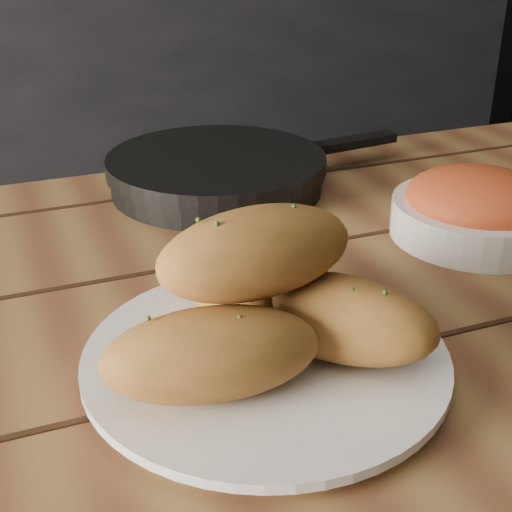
{
  "coord_description": "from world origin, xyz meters",
  "views": [
    {
      "loc": [
        0.04,
        -0.22,
        1.07
      ],
      "look_at": [
        0.22,
        0.22,
        0.84
      ],
      "focal_mm": 50.0,
      "sensor_mm": 36.0,
      "label": 1
    }
  ],
  "objects": [
    {
      "name": "bowl",
      "position": [
        0.52,
        0.35,
        0.78
      ],
      "size": [
        0.18,
        0.18,
        0.07
      ],
      "color": "white",
      "rests_on": "table"
    },
    {
      "name": "skillet",
      "position": [
        0.31,
        0.58,
        0.77
      ],
      "size": [
        0.41,
        0.27,
        0.05
      ],
      "color": "black",
      "rests_on": "table"
    },
    {
      "name": "table",
      "position": [
        0.26,
        0.29,
        0.64
      ],
      "size": [
        1.44,
        0.81,
        0.75
      ],
      "color": "brown",
      "rests_on": "ground"
    },
    {
      "name": "plate",
      "position": [
        0.22,
        0.2,
        0.76
      ],
      "size": [
        0.28,
        0.28,
        0.02
      ],
      "color": "white",
      "rests_on": "table"
    },
    {
      "name": "bread_rolls",
      "position": [
        0.21,
        0.2,
        0.81
      ],
      "size": [
        0.26,
        0.23,
        0.12
      ],
      "color": "#A2622D",
      "rests_on": "plate"
    }
  ]
}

